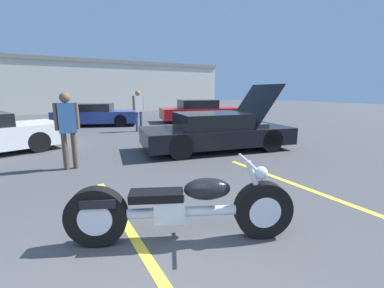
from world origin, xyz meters
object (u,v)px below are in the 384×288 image
(spectator_by_show_car, at_px, (138,107))
(parked_car_mid_right_row, at_px, (97,115))
(spectator_near_motorcycle, at_px, (67,124))
(parked_car_right_row, at_px, (200,111))
(motorcycle, at_px, (182,208))
(show_car_hood_open, at_px, (217,131))

(spectator_by_show_car, bearing_deg, parked_car_mid_right_row, 112.23)
(spectator_by_show_car, bearing_deg, spectator_near_motorcycle, -124.50)
(parked_car_mid_right_row, bearing_deg, parked_car_right_row, 9.97)
(parked_car_mid_right_row, height_order, spectator_by_show_car, spectator_by_show_car)
(motorcycle, bearing_deg, spectator_by_show_car, 99.61)
(motorcycle, xyz_separation_m, parked_car_mid_right_row, (1.07, 11.67, 0.13))
(spectator_by_show_car, bearing_deg, motorcycle, -105.24)
(parked_car_right_row, xyz_separation_m, parked_car_mid_right_row, (-5.63, 1.19, -0.05))
(show_car_hood_open, xyz_separation_m, parked_car_mid_right_row, (-2.19, 7.80, -0.01))
(motorcycle, bearing_deg, spectator_near_motorcycle, 127.56)
(motorcycle, relative_size, parked_car_mid_right_row, 0.56)
(spectator_near_motorcycle, xyz_separation_m, spectator_by_show_car, (3.22, 4.68, 0.03))
(parked_car_right_row, height_order, spectator_by_show_car, spectator_by_show_car)
(parked_car_mid_right_row, distance_m, spectator_near_motorcycle, 8.03)
(show_car_hood_open, relative_size, parked_car_right_row, 0.96)
(parked_car_right_row, relative_size, spectator_by_show_car, 2.75)
(parked_car_right_row, height_order, parked_car_mid_right_row, parked_car_right_row)
(motorcycle, distance_m, parked_car_mid_right_row, 11.72)
(parked_car_right_row, distance_m, spectator_near_motorcycle, 10.05)
(motorcycle, distance_m, show_car_hood_open, 5.06)
(show_car_hood_open, distance_m, spectator_by_show_car, 4.82)
(show_car_hood_open, height_order, spectator_by_show_car, show_car_hood_open)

